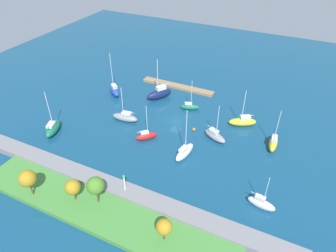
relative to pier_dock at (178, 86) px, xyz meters
The scene contains 21 objects.
water 18.60m from the pier_dock, 112.75° to the left, with size 160.00×160.00×0.00m, color navy.
pier_dock is the anchor object (origin of this frame).
breakwater 44.60m from the pier_dock, 99.28° to the left, with size 70.41×3.80×1.50m, color gray.
shoreline_park 50.39m from the pier_dock, 98.20° to the left, with size 51.46×8.74×0.98m, color #478C3D.
harbor_beacon 45.03m from the pier_dock, 101.46° to the left, with size 0.56×0.56×3.73m.
park_tree_center 49.83m from the pier_dock, 91.78° to the left, with size 2.85×2.85×4.51m.
park_tree_midwest 54.10m from the pier_dock, 112.03° to the left, with size 2.72×2.72×4.44m.
park_tree_east 52.88m from the pier_dock, 82.88° to the left, with size 3.20×3.20×5.70m.
park_tree_west 48.92m from the pier_dock, 96.82° to the left, with size 3.28×3.28×5.83m.
sailboat_white_inner_mooring 48.68m from the pier_dock, 132.81° to the left, with size 5.35×2.12×7.82m.
sailboat_yellow_center_basin 25.76m from the pier_dock, 154.23° to the left, with size 7.31×5.24×10.04m.
sailboat_gray_lone_north 27.20m from the pier_dock, 133.44° to the left, with size 6.61×4.56×9.48m.
sailboat_green_west_end 13.05m from the pier_dock, 129.16° to the left, with size 5.49×3.34×8.79m.
sailboat_navy_mid_basin 8.76m from the pier_dock, 76.35° to the left, with size 6.40×7.79×12.18m.
sailboat_red_off_beacon 27.31m from the pier_dock, 98.49° to the left, with size 4.81×4.92×9.38m.
sailboat_blue_far_north 19.45m from the pier_dock, 39.03° to the left, with size 6.36×5.60×12.79m.
sailboat_white_east_end 32.07m from the pier_dock, 117.10° to the left, with size 2.88×6.96×11.86m.
sailboat_yellow_along_channel 35.95m from the pier_dock, 152.21° to the left, with size 2.31×6.59×9.75m.
sailboat_gray_lone_south 23.00m from the pier_dock, 78.03° to the left, with size 7.17×3.02×9.65m.
sailboat_green_by_breakwater 38.93m from the pier_dock, 62.47° to the left, with size 4.77×7.48×11.17m.
mooring_buoy_orange 22.83m from the pier_dock, 124.56° to the left, with size 0.81×0.81×0.81m, color orange.
Camera 1 is at (-26.90, 59.95, 45.51)m, focal length 32.85 mm.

